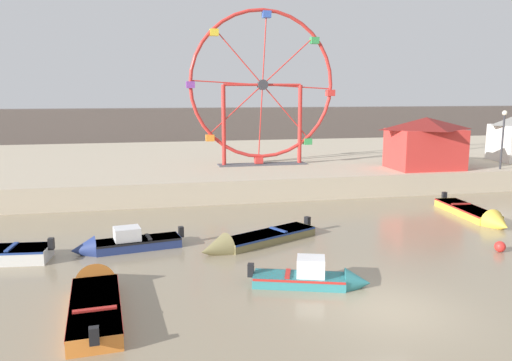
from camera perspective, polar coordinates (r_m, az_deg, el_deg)
The scene contains 12 objects.
ground_plane at distance 15.95m, azimuth 14.89°, elevation -13.90°, with size 240.00×240.00×0.00m, color gray.
quay_promenade at distance 41.15m, azimuth -2.45°, elevation 1.98°, with size 110.00×24.39×1.35m, color #B7A88E.
distant_town_skyline at distance 64.81m, azimuth -6.09°, elevation 6.20°, with size 140.00×3.00×4.40m, color #564C47.
motorboat_mustard_yellow at distance 27.95m, azimuth 23.76°, elevation -3.59°, with size 1.62×5.95×1.18m.
motorboat_olive_wood at distance 21.28m, azimuth -0.82°, elevation -6.85°, with size 5.62×3.65×1.16m.
motorboat_navy_blue at distance 21.38m, azimuth -15.01°, elevation -6.90°, with size 4.57×1.81×1.26m.
motorboat_teal_painted at distance 17.16m, azimuth 6.97°, elevation -10.87°, with size 4.04×2.16×1.28m.
motorboat_orange_hull at distance 16.53m, azimuth -17.65°, elevation -12.24°, with size 1.83×5.85×1.31m.
ferris_wheel_red_frame at distance 35.03m, azimuth 0.74°, elevation 10.39°, with size 10.36×1.20×10.53m.
carnival_booth_red_striped at distance 35.24m, azimuth 18.54°, elevation 4.13°, with size 4.86×3.62×3.39m.
promenade_lamp_near at distance 36.80m, azimuth 26.11°, elevation 5.05°, with size 0.32×0.32×3.84m.
mooring_buoy_orange at distance 22.76m, azimuth 25.82°, elevation -6.73°, with size 0.44×0.44×0.44m, color red.
Camera 1 is at (-6.85, -12.93, 6.35)m, focal length 35.47 mm.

